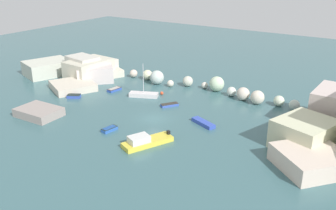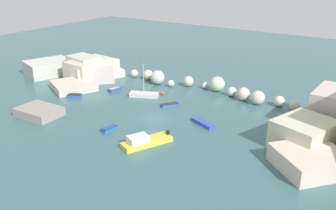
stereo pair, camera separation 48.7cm
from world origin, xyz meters
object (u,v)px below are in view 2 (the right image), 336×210
at_px(stone_dock, 39,112).
at_px(moored_boat_0, 115,89).
at_px(moored_boat_2, 297,119).
at_px(moored_boat_5, 74,96).
at_px(moored_boat_4, 170,105).
at_px(moored_boat_7, 144,141).
at_px(channel_buoy, 162,93).
at_px(moored_boat_3, 144,94).
at_px(moored_boat_6, 203,123).
at_px(moored_boat_1, 109,129).

bearing_deg(stone_dock, moored_boat_0, 83.00).
xyz_separation_m(moored_boat_2, moored_boat_5, (-35.42, -11.24, -0.01)).
xyz_separation_m(moored_boat_4, moored_boat_7, (4.84, -13.37, 0.33)).
bearing_deg(moored_boat_2, moored_boat_5, -62.39).
distance_m(channel_buoy, moored_boat_4, 5.77).
distance_m(moored_boat_3, moored_boat_7, 18.47).
xyz_separation_m(channel_buoy, moored_boat_2, (23.35, 1.60, -0.01)).
distance_m(stone_dock, moored_boat_4, 20.57).
xyz_separation_m(moored_boat_3, moored_boat_6, (14.45, -4.89, -0.11)).
relative_size(moored_boat_0, moored_boat_1, 1.14).
xyz_separation_m(moored_boat_4, moored_boat_6, (8.15, -3.53, 0.05)).
bearing_deg(moored_boat_3, moored_boat_2, -14.01).
relative_size(moored_boat_3, moored_boat_4, 2.01).
bearing_deg(moored_boat_2, moored_boat_7, -27.11).
bearing_deg(moored_boat_0, channel_buoy, 115.59).
bearing_deg(moored_boat_0, stone_dock, -0.80).
xyz_separation_m(moored_boat_3, moored_boat_5, (-9.97, -7.04, -0.11)).
distance_m(stone_dock, moored_boat_3, 17.88).
xyz_separation_m(moored_boat_0, moored_boat_3, (6.43, 0.40, 0.12)).
bearing_deg(moored_boat_0, moored_boat_6, 84.07).
bearing_deg(moored_boat_6, moored_boat_7, 93.91).
bearing_deg(moored_boat_6, moored_boat_4, -0.89).
relative_size(stone_dock, channel_buoy, 10.97).
height_order(stone_dock, moored_boat_6, stone_dock).
height_order(channel_buoy, moored_boat_1, channel_buoy).
bearing_deg(moored_boat_7, moored_boat_5, -85.32).
distance_m(moored_boat_4, moored_boat_6, 8.89).
height_order(moored_boat_3, moored_boat_5, moored_boat_3).
bearing_deg(stone_dock, moored_boat_2, 30.66).
bearing_deg(moored_boat_7, moored_boat_0, -104.51).
distance_m(channel_buoy, moored_boat_2, 23.40).
xyz_separation_m(stone_dock, moored_boat_5, (-1.64, 8.78, -0.37)).
distance_m(stone_dock, moored_boat_2, 39.27).
bearing_deg(moored_boat_6, moored_boat_3, 3.82).
bearing_deg(moored_boat_3, moored_boat_6, -42.09).
relative_size(channel_buoy, moored_boat_1, 0.24).
relative_size(moored_boat_3, moored_boat_5, 2.31).
relative_size(moored_boat_0, moored_boat_6, 0.66).
distance_m(moored_boat_0, moored_boat_2, 32.22).
distance_m(moored_boat_0, moored_boat_7, 22.67).
distance_m(moored_boat_5, moored_boat_6, 24.51).
bearing_deg(moored_boat_0, moored_boat_5, -21.84).
relative_size(stone_dock, moored_boat_1, 2.67).
bearing_deg(moored_boat_0, moored_boat_3, 99.79).
relative_size(moored_boat_1, moored_boat_4, 0.82).
bearing_deg(moored_boat_0, moored_boat_7, 57.00).
distance_m(moored_boat_6, moored_boat_7, 10.38).
distance_m(moored_boat_0, moored_boat_6, 21.36).
relative_size(moored_boat_1, moored_boat_3, 0.41).
relative_size(moored_boat_1, moored_boat_7, 0.35).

